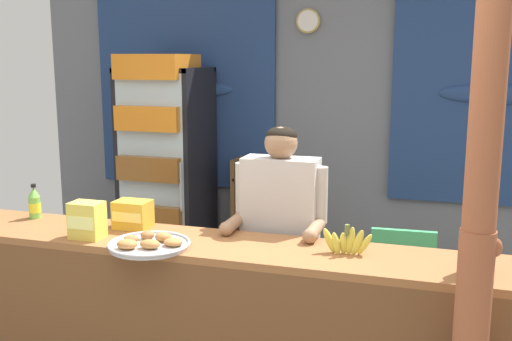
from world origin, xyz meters
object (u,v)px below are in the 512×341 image
Objects in this scene: pastry_tray at (149,244)px; banana_bunch at (346,242)px; drink_fridge at (165,161)px; bottle_shelf_rack at (261,219)px; soda_bottle_orange_soda at (473,247)px; plastic_lawn_chair at (402,277)px; timber_post at (477,243)px; shopkeeper at (280,225)px; stall_counter at (233,323)px; snack_box_instant_noodle at (87,220)px; snack_box_choco_powder at (133,214)px; soda_bottle_lime_soda at (35,204)px.

pastry_tray is 1.60× the size of banana_bunch.
bottle_shelf_rack is (0.80, 0.23, -0.51)m from drink_fridge.
soda_bottle_orange_soda is (2.42, -1.83, 0.03)m from drink_fridge.
drink_fridge reaches higher than plastic_lawn_chair.
timber_post is 1.33m from shopkeeper.
stall_counter is 1.34m from timber_post.
plastic_lawn_chair is 2.14m from snack_box_instant_noodle.
bottle_shelf_rack is 1.29× the size of plastic_lawn_chair.
soda_bottle_orange_soda is 1.85m from snack_box_choco_powder.
soda_bottle_lime_soda reaches higher than banana_bunch.
pastry_tray is (-0.54, -0.59, 0.01)m from shopkeeper.
stall_counter is 1.48m from soda_bottle_lime_soda.
drink_fridge is 7.43× the size of banana_bunch.
stall_counter is 13.64× the size of banana_bunch.
soda_bottle_lime_soda is (-0.10, -1.61, -0.00)m from drink_fridge.
stall_counter is 2.32× the size of shopkeeper.
plastic_lawn_chair is 4.27× the size of snack_box_choco_powder.
soda_bottle_orange_soda reaches higher than banana_bunch.
stall_counter is 1.48m from plastic_lawn_chair.
pastry_tray is (0.26, -0.30, -0.06)m from snack_box_choco_powder.
banana_bunch is at bearing 143.88° from timber_post.
bottle_shelf_rack is at bearing 102.86° from stall_counter.
shopkeeper is at bearing 141.86° from timber_post.
pastry_tray is at bearing -171.25° from stall_counter.
shopkeeper is at bearing 29.41° from snack_box_instant_noodle.
bottle_shelf_rack is at bearing 117.93° from banana_bunch.
snack_box_choco_powder is at bearing 175.41° from banana_bunch.
drink_fridge is 9.91× the size of snack_box_choco_powder.
shopkeeper is 0.59m from banana_bunch.
stall_counter is 18.33× the size of snack_box_instant_noodle.
snack_box_choco_powder is at bearing -70.27° from drink_fridge.
shopkeeper is at bearing 19.36° from snack_box_choco_powder.
soda_bottle_lime_soda is 0.50× the size of pastry_tray.
timber_post is 1.29× the size of drink_fridge.
banana_bunch is (1.39, 0.15, -0.04)m from snack_box_instant_noodle.
timber_post is 3.24m from drink_fridge.
drink_fridge is 4.65× the size of pastry_tray.
bottle_shelf_rack is (-1.62, 2.38, -0.66)m from timber_post.
plastic_lawn_chair is 1.88m from snack_box_choco_powder.
shopkeeper is 1.51m from soda_bottle_lime_soda.
shopkeeper is 5.32× the size of soda_bottle_orange_soda.
soda_bottle_orange_soda reaches higher than soda_bottle_lime_soda.
stall_counter is 0.87m from snack_box_choco_powder.
soda_bottle_lime_soda is at bearing 167.87° from timber_post.
timber_post is 8.69× the size of soda_bottle_orange_soda.
soda_bottle_lime_soda is at bearing 178.83° from snack_box_choco_powder.
drink_fridge is 1.80× the size of bottle_shelf_rack.
soda_bottle_orange_soda is at bearing -73.40° from plastic_lawn_chair.
shopkeeper is 0.80m from pastry_tray.
shopkeeper is 5.89× the size of banana_bunch.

